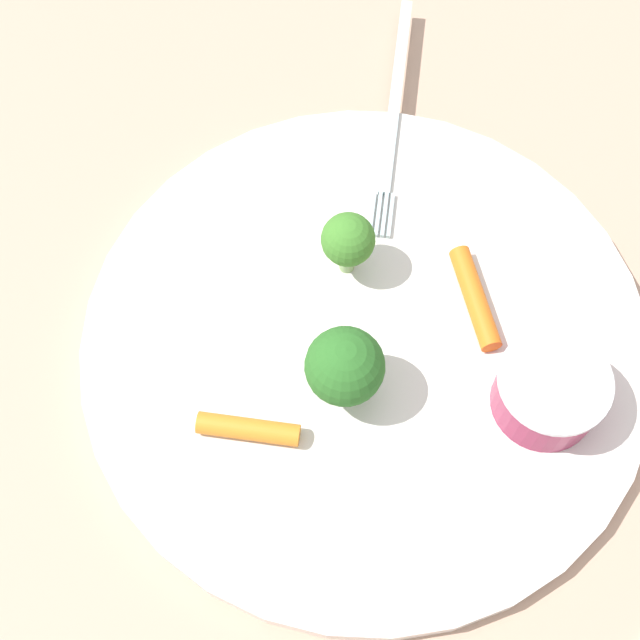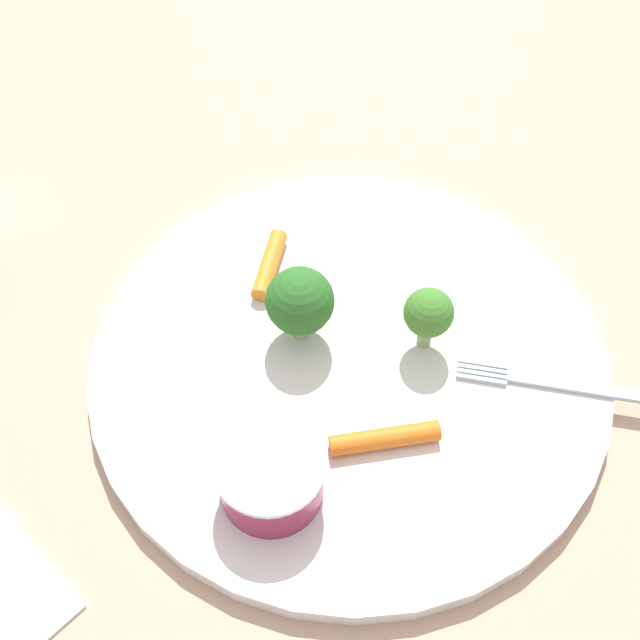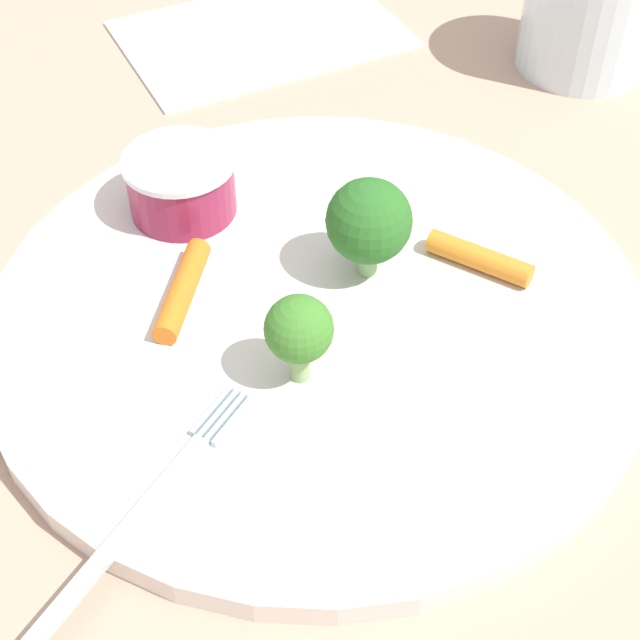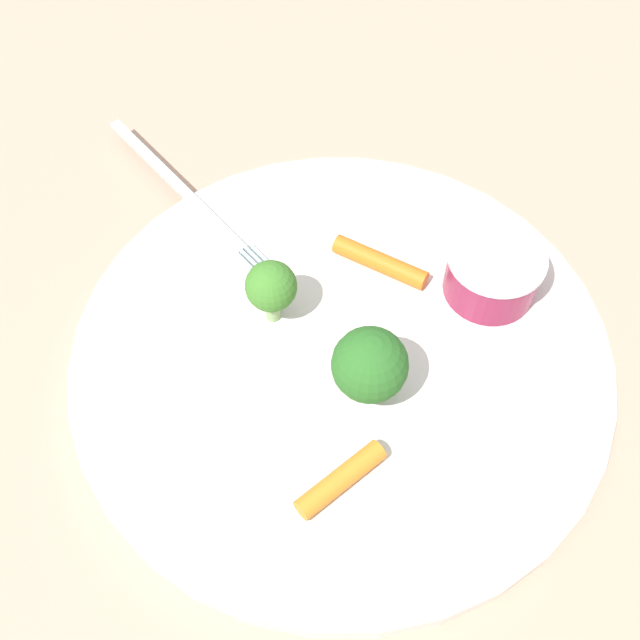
# 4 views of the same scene
# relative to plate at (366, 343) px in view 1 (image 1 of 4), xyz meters

# --- Properties ---
(ground_plane) EXTENTS (2.40, 2.40, 0.00)m
(ground_plane) POSITION_rel_plate_xyz_m (0.00, 0.00, -0.01)
(ground_plane) COLOR tan
(plate) EXTENTS (0.29, 0.29, 0.01)m
(plate) POSITION_rel_plate_xyz_m (0.00, 0.00, 0.00)
(plate) COLOR silver
(plate) RESTS_ON ground_plane
(sauce_cup) EXTENTS (0.05, 0.05, 0.03)m
(sauce_cup) POSITION_rel_plate_xyz_m (0.05, -0.08, 0.02)
(sauce_cup) COLOR maroon
(sauce_cup) RESTS_ON plate
(broccoli_floret_0) EXTENTS (0.03, 0.03, 0.04)m
(broccoli_floret_0) POSITION_rel_plate_xyz_m (0.02, 0.04, 0.03)
(broccoli_floret_0) COLOR #8BAC6D
(broccoli_floret_0) RESTS_ON plate
(broccoli_floret_1) EXTENTS (0.04, 0.04, 0.05)m
(broccoli_floret_1) POSITION_rel_plate_xyz_m (-0.03, -0.02, 0.04)
(broccoli_floret_1) COLOR #87B173
(broccoli_floret_1) RESTS_ON plate
(carrot_stick_0) EXTENTS (0.03, 0.06, 0.01)m
(carrot_stick_0) POSITION_rel_plate_xyz_m (0.06, -0.02, 0.01)
(carrot_stick_0) COLOR orange
(carrot_stick_0) RESTS_ON plate
(carrot_stick_1) EXTENTS (0.04, 0.04, 0.01)m
(carrot_stick_1) POSITION_rel_plate_xyz_m (-0.08, -0.01, 0.01)
(carrot_stick_1) COLOR orange
(carrot_stick_1) RESTS_ON plate
(fork) EXTENTS (0.13, 0.13, 0.00)m
(fork) POSITION_rel_plate_xyz_m (0.10, 0.10, 0.01)
(fork) COLOR #ABC0C5
(fork) RESTS_ON plate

